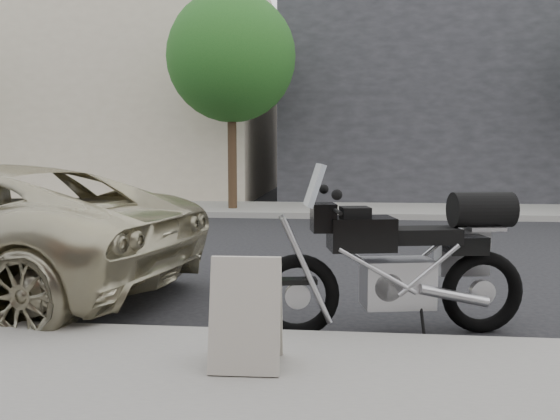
{
  "coord_description": "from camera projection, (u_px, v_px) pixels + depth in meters",
  "views": [
    {
      "loc": [
        -0.74,
        8.53,
        1.67
      ],
      "look_at": [
        -0.03,
        1.36,
        0.9
      ],
      "focal_mm": 35.0,
      "sensor_mm": 36.0,
      "label": 1
    }
  ],
  "objects": [
    {
      "name": "motorcycle",
      "position": [
        409.0,
        261.0,
        4.98
      ],
      "size": [
        2.47,
        1.07,
        1.57
      ],
      "rotation": [
        0.0,
        0.0,
        0.18
      ],
      "color": "black",
      "rests_on": "ground"
    },
    {
      "name": "street_tree_mid",
      "position": [
        231.0,
        58.0,
        14.38
      ],
      "size": [
        3.4,
        3.4,
        5.7
      ],
      "color": "#3D2B1B",
      "rests_on": "far_sidewalk"
    },
    {
      "name": "sandwich_sign",
      "position": [
        247.0,
        311.0,
        3.87
      ],
      "size": [
        0.51,
        0.47,
        0.79
      ],
      "rotation": [
        0.0,
        0.0,
        0.03
      ],
      "color": "beige",
      "rests_on": "near_sidewalk"
    },
    {
      "name": "far_sidewalk",
      "position": [
        307.0,
        210.0,
        15.11
      ],
      "size": [
        44.0,
        3.0,
        0.15
      ],
      "primitive_type": "cube",
      "color": "gray",
      "rests_on": "ground"
    },
    {
      "name": "ground",
      "position": [
        287.0,
        257.0,
        8.69
      ],
      "size": [
        120.0,
        120.0,
        0.0
      ],
      "primitive_type": "plane",
      "color": "black",
      "rests_on": "ground"
    },
    {
      "name": "far_building_dark",
      "position": [
        498.0,
        104.0,
        20.98
      ],
      "size": [
        16.0,
        11.0,
        7.0
      ],
      "color": "#242429",
      "rests_on": "ground"
    },
    {
      "name": "far_building_cream",
      "position": [
        98.0,
        95.0,
        22.51
      ],
      "size": [
        14.0,
        11.0,
        8.0
      ],
      "color": "#B8AA93",
      "rests_on": "ground"
    }
  ]
}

